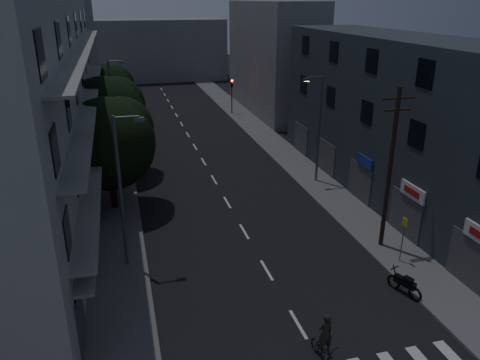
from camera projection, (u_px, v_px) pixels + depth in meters
name	position (u px, v px, depth m)	size (l,w,h in m)	color
ground	(203.00, 160.00, 41.14)	(160.00, 160.00, 0.00)	black
sidewalk_left	(115.00, 166.00, 39.33)	(3.00, 90.00, 0.15)	#565659
sidewalk_right	(283.00, 152.00, 42.88)	(3.00, 90.00, 0.15)	#565659
lane_markings	(191.00, 140.00, 46.77)	(0.15, 60.50, 0.01)	beige
building_left	(32.00, 105.00, 29.45)	(7.00, 36.00, 14.00)	#A4A39F
building_right	(401.00, 120.00, 32.06)	(6.19, 28.00, 11.00)	#292F38
building_far_left	(67.00, 45.00, 56.12)	(6.00, 20.00, 16.00)	slate
building_far_right	(273.00, 58.00, 56.93)	(6.00, 20.00, 13.00)	slate
building_far_end	(154.00, 50.00, 79.87)	(24.00, 8.00, 10.00)	slate
tree_near	(109.00, 140.00, 29.96)	(6.02, 6.02, 7.42)	black
tree_mid	(106.00, 114.00, 35.82)	(6.28, 6.28, 7.73)	black
tree_far	(107.00, 90.00, 47.20)	(5.72, 5.72, 7.08)	black
traffic_signal_far_right	(232.00, 89.00, 55.99)	(0.28, 0.37, 4.10)	black
traffic_signal_far_left	(121.00, 94.00, 53.34)	(0.28, 0.37, 4.10)	black
street_lamp_left_near	(122.00, 186.00, 23.21)	(1.51, 0.25, 8.00)	slate
street_lamp_right	(318.00, 124.00, 34.52)	(1.51, 0.25, 8.00)	#5A5C61
street_lamp_left_far	(113.00, 100.00, 42.87)	(1.51, 0.25, 8.00)	slate
utility_pole	(390.00, 167.00, 25.03)	(1.80, 0.24, 9.00)	black
bus_stop_sign	(404.00, 232.00, 24.44)	(0.06, 0.35, 2.52)	#595B60
motorcycle	(404.00, 285.00, 22.35)	(0.88, 1.90, 1.27)	black
cyclist	(324.00, 345.00, 18.10)	(0.88, 1.82, 2.21)	black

